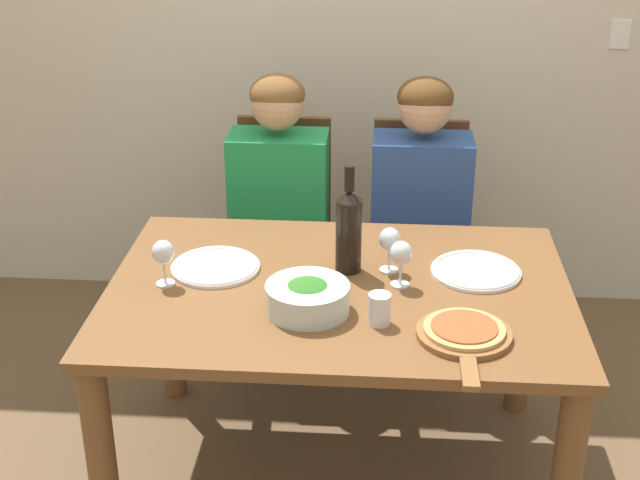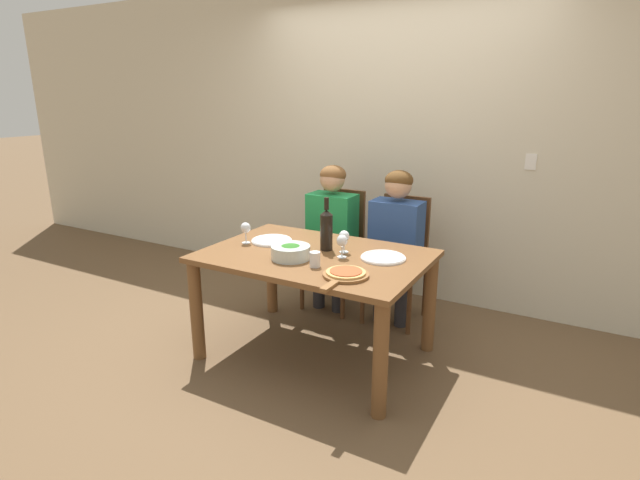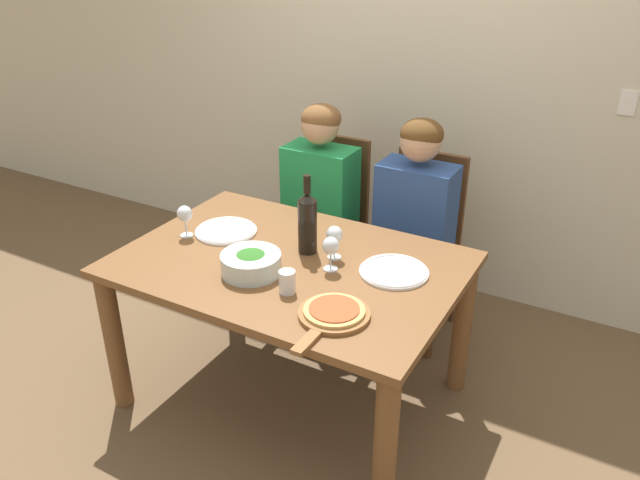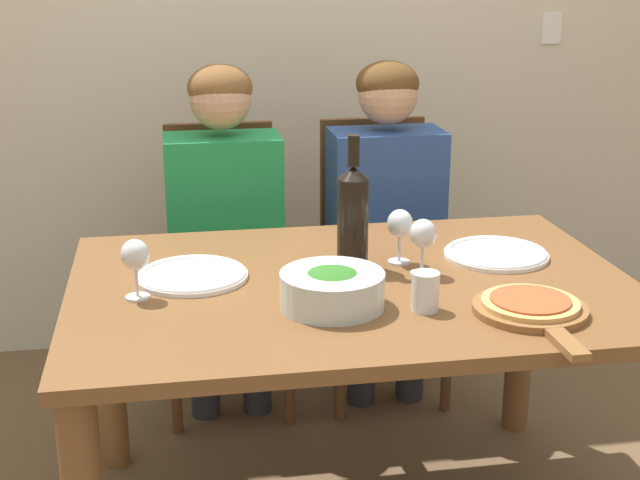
{
  "view_description": "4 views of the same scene",
  "coord_description": "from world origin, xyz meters",
  "px_view_note": "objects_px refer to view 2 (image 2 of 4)",
  "views": [
    {
      "loc": [
        0.12,
        -2.46,
        2.03
      ],
      "look_at": [
        -0.06,
        -0.01,
        0.89
      ],
      "focal_mm": 50.0,
      "sensor_mm": 36.0,
      "label": 1
    },
    {
      "loc": [
        1.56,
        -2.71,
        1.74
      ],
      "look_at": [
        -0.05,
        0.16,
        0.78
      ],
      "focal_mm": 28.0,
      "sensor_mm": 36.0,
      "label": 2
    },
    {
      "loc": [
        1.26,
        -1.98,
        2.02
      ],
      "look_at": [
        0.12,
        0.05,
        0.84
      ],
      "focal_mm": 35.0,
      "sensor_mm": 36.0,
      "label": 3
    },
    {
      "loc": [
        -0.45,
        -2.11,
        1.53
      ],
      "look_at": [
        -0.09,
        -0.01,
        0.85
      ],
      "focal_mm": 50.0,
      "sensor_mm": 36.0,
      "label": 4
    }
  ],
  "objects_px": {
    "person_man": "(395,234)",
    "dinner_plate_left": "(272,240)",
    "chair_right": "(400,256)",
    "pizza_on_board": "(345,274)",
    "wine_glass_right": "(342,242)",
    "water_tumbler": "(315,259)",
    "person_woman": "(331,225)",
    "dinner_plate_right": "(383,257)",
    "wine_bottle": "(326,229)",
    "wine_glass_left": "(246,229)",
    "broccoli_bowl": "(291,252)",
    "wine_glass_centre": "(344,237)",
    "chair_left": "(338,246)"
  },
  "relations": [
    {
      "from": "person_man",
      "to": "wine_glass_left",
      "type": "relative_size",
      "value": 7.96
    },
    {
      "from": "dinner_plate_right",
      "to": "dinner_plate_left",
      "type": "bearing_deg",
      "value": -177.86
    },
    {
      "from": "wine_glass_centre",
      "to": "wine_glass_left",
      "type": "bearing_deg",
      "value": -168.07
    },
    {
      "from": "pizza_on_board",
      "to": "person_man",
      "type": "bearing_deg",
      "value": 95.03
    },
    {
      "from": "wine_glass_right",
      "to": "wine_glass_centre",
      "type": "xyz_separation_m",
      "value": [
        -0.04,
        0.1,
        0.0
      ]
    },
    {
      "from": "water_tumbler",
      "to": "dinner_plate_left",
      "type": "bearing_deg",
      "value": 149.76
    },
    {
      "from": "pizza_on_board",
      "to": "water_tumbler",
      "type": "distance_m",
      "value": 0.25
    },
    {
      "from": "wine_glass_right",
      "to": "water_tumbler",
      "type": "xyz_separation_m",
      "value": [
        -0.06,
        -0.24,
        -0.06
      ]
    },
    {
      "from": "wine_bottle",
      "to": "wine_glass_left",
      "type": "height_order",
      "value": "wine_bottle"
    },
    {
      "from": "chair_right",
      "to": "dinner_plate_left",
      "type": "distance_m",
      "value": 1.06
    },
    {
      "from": "chair_right",
      "to": "person_man",
      "type": "height_order",
      "value": "person_man"
    },
    {
      "from": "dinner_plate_left",
      "to": "wine_glass_left",
      "type": "xyz_separation_m",
      "value": [
        -0.14,
        -0.12,
        0.1
      ]
    },
    {
      "from": "chair_right",
      "to": "wine_glass_left",
      "type": "height_order",
      "value": "chair_right"
    },
    {
      "from": "chair_left",
      "to": "wine_glass_right",
      "type": "bearing_deg",
      "value": -61.12
    },
    {
      "from": "wine_glass_left",
      "to": "wine_glass_right",
      "type": "distance_m",
      "value": 0.73
    },
    {
      "from": "person_woman",
      "to": "water_tumbler",
      "type": "xyz_separation_m",
      "value": [
        0.41,
        -0.97,
        0.06
      ]
    },
    {
      "from": "chair_left",
      "to": "person_woman",
      "type": "relative_size",
      "value": 0.81
    },
    {
      "from": "dinner_plate_left",
      "to": "wine_glass_right",
      "type": "height_order",
      "value": "wine_glass_right"
    },
    {
      "from": "person_woman",
      "to": "person_man",
      "type": "relative_size",
      "value": 1.0
    },
    {
      "from": "person_man",
      "to": "dinner_plate_left",
      "type": "distance_m",
      "value": 0.95
    },
    {
      "from": "person_man",
      "to": "pizza_on_board",
      "type": "xyz_separation_m",
      "value": [
        0.09,
        -1.04,
        0.03
      ]
    },
    {
      "from": "broccoli_bowl",
      "to": "wine_glass_left",
      "type": "relative_size",
      "value": 1.66
    },
    {
      "from": "chair_left",
      "to": "wine_glass_centre",
      "type": "distance_m",
      "value": 0.92
    },
    {
      "from": "dinner_plate_right",
      "to": "person_woman",
      "type": "bearing_deg",
      "value": 138.63
    },
    {
      "from": "dinner_plate_left",
      "to": "wine_glass_left",
      "type": "height_order",
      "value": "wine_glass_left"
    },
    {
      "from": "broccoli_bowl",
      "to": "dinner_plate_right",
      "type": "bearing_deg",
      "value": 28.79
    },
    {
      "from": "dinner_plate_left",
      "to": "wine_glass_right",
      "type": "xyz_separation_m",
      "value": [
        0.6,
        -0.07,
        0.1
      ]
    },
    {
      "from": "pizza_on_board",
      "to": "dinner_plate_right",
      "type": "bearing_deg",
      "value": 80.76
    },
    {
      "from": "dinner_plate_left",
      "to": "dinner_plate_right",
      "type": "xyz_separation_m",
      "value": [
        0.84,
        0.03,
        0.0
      ]
    },
    {
      "from": "wine_glass_left",
      "to": "water_tumbler",
      "type": "distance_m",
      "value": 0.7
    },
    {
      "from": "wine_bottle",
      "to": "wine_glass_centre",
      "type": "distance_m",
      "value": 0.14
    },
    {
      "from": "wine_bottle",
      "to": "pizza_on_board",
      "type": "relative_size",
      "value": 0.88
    },
    {
      "from": "dinner_plate_right",
      "to": "water_tumbler",
      "type": "relative_size",
      "value": 3.07
    },
    {
      "from": "chair_right",
      "to": "pizza_on_board",
      "type": "bearing_deg",
      "value": -85.48
    },
    {
      "from": "chair_left",
      "to": "wine_glass_right",
      "type": "height_order",
      "value": "chair_left"
    },
    {
      "from": "pizza_on_board",
      "to": "water_tumbler",
      "type": "height_order",
      "value": "water_tumbler"
    },
    {
      "from": "dinner_plate_left",
      "to": "water_tumbler",
      "type": "relative_size",
      "value": 3.07
    },
    {
      "from": "dinner_plate_right",
      "to": "pizza_on_board",
      "type": "height_order",
      "value": "pizza_on_board"
    },
    {
      "from": "chair_left",
      "to": "wine_bottle",
      "type": "bearing_deg",
      "value": -68.2
    },
    {
      "from": "wine_bottle",
      "to": "wine_glass_centre",
      "type": "bearing_deg",
      "value": 1.82
    },
    {
      "from": "dinner_plate_left",
      "to": "pizza_on_board",
      "type": "height_order",
      "value": "pizza_on_board"
    },
    {
      "from": "chair_right",
      "to": "wine_glass_right",
      "type": "xyz_separation_m",
      "value": [
        -0.09,
        -0.85,
        0.33
      ]
    },
    {
      "from": "water_tumbler",
      "to": "dinner_plate_right",
      "type": "bearing_deg",
      "value": 48.27
    },
    {
      "from": "broccoli_bowl",
      "to": "dinner_plate_left",
      "type": "height_order",
      "value": "broccoli_bowl"
    },
    {
      "from": "wine_glass_left",
      "to": "wine_glass_centre",
      "type": "distance_m",
      "value": 0.71
    },
    {
      "from": "dinner_plate_left",
      "to": "wine_glass_left",
      "type": "bearing_deg",
      "value": -139.19
    },
    {
      "from": "chair_left",
      "to": "dinner_plate_left",
      "type": "height_order",
      "value": "chair_left"
    },
    {
      "from": "chair_right",
      "to": "water_tumbler",
      "type": "distance_m",
      "value": 1.13
    },
    {
      "from": "pizza_on_board",
      "to": "wine_glass_right",
      "type": "bearing_deg",
      "value": 119.86
    },
    {
      "from": "person_woman",
      "to": "water_tumbler",
      "type": "height_order",
      "value": "person_woman"
    }
  ]
}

